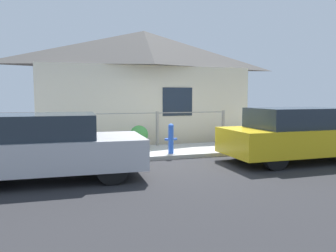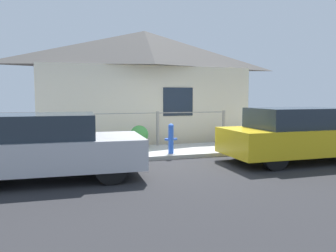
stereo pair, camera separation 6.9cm
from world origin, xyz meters
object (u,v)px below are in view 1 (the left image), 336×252
Objects in this scene: car_right at (298,135)px; potted_plant_near_hydrant at (139,135)px; car_left at (49,146)px; potted_plant_by_fence at (81,143)px; fire_hydrant at (171,138)px.

car_right is 5.76× the size of potted_plant_near_hydrant.
car_left reaches higher than potted_plant_by_fence.
potted_plant_near_hydrant is (-0.67, 1.16, -0.03)m from fire_hydrant.
car_right is at bearing -27.04° from fire_hydrant.
potted_plant_by_fence is at bearing -176.56° from potted_plant_near_hydrant.
potted_plant_by_fence is at bearing 75.82° from car_left.
car_left is 0.94× the size of car_right.
potted_plant_near_hydrant is at bearing 49.14° from car_left.
fire_hydrant is 1.67× the size of potted_plant_by_fence.
fire_hydrant is 2.65m from potted_plant_by_fence.
potted_plant_by_fence is at bearing 154.56° from car_right.
fire_hydrant is at bearing -60.09° from potted_plant_near_hydrant.
potted_plant_near_hydrant is 1.77m from potted_plant_by_fence.
fire_hydrant is at bearing 28.10° from car_left.
car_right reaches higher than car_left.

